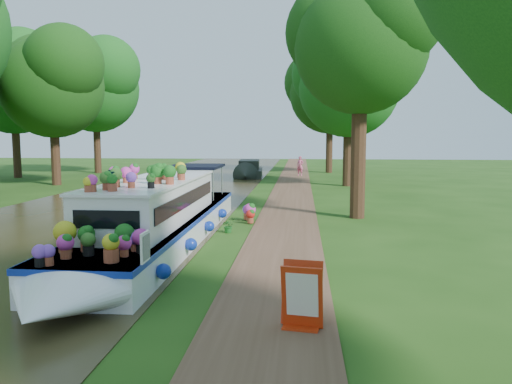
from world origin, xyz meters
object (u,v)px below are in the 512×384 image
Objects in this scene: second_boat at (249,170)px; pedestrian_pink at (300,166)px; plant_boat at (156,217)px; sandwich_board at (302,298)px.

pedestrian_pink is at bearing 13.00° from second_boat.
plant_boat reaches higher than pedestrian_pink.
sandwich_board is 0.70× the size of pedestrian_pink.
pedestrian_pink is at bearing 81.19° from plant_boat.
second_boat is (0.10, 23.82, -0.35)m from plant_boat.
plant_boat is 13.03× the size of sandwich_board.
second_boat reaches higher than sandwich_board.
second_boat is 29.53m from sandwich_board.
pedestrian_pink is (3.87, 24.96, -0.08)m from plant_boat.
second_boat is at bearing 106.90° from sandwich_board.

